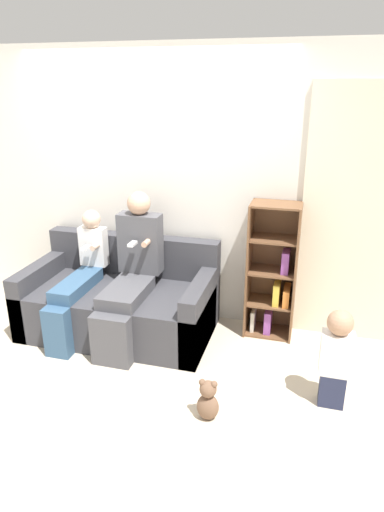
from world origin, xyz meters
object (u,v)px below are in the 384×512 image
(couch, at_px, (121,302))
(child_seated, at_px, (78,278))
(teddy_bear, at_px, (208,401))
(toddler_standing, at_px, (336,356))
(bookshelf, at_px, (273,276))
(adult_seated, at_px, (131,269))

(couch, xyz_separation_m, child_seated, (-0.34, -0.14, 0.27))
(child_seated, bearing_deg, teddy_bear, -31.12)
(toddler_standing, bearing_deg, child_seated, 168.39)
(bookshelf, relative_size, teddy_bear, 3.93)
(child_seated, xyz_separation_m, teddy_bear, (1.42, -0.86, -0.40))
(adult_seated, distance_m, bookshelf, 1.28)
(couch, relative_size, teddy_bear, 5.42)
(adult_seated, height_order, child_seated, adult_seated)
(couch, bearing_deg, toddler_standing, -17.39)
(child_seated, relative_size, bookshelf, 0.88)
(toddler_standing, height_order, bookshelf, bookshelf)
(teddy_bear, bearing_deg, toddler_standing, 25.36)
(child_seated, distance_m, teddy_bear, 1.71)
(couch, height_order, child_seated, child_seated)
(adult_seated, xyz_separation_m, bookshelf, (1.21, 0.41, -0.10))
(toddler_standing, relative_size, bookshelf, 0.61)
(couch, distance_m, child_seated, 0.45)
(child_seated, bearing_deg, toddler_standing, -11.61)
(teddy_bear, bearing_deg, couch, 137.43)
(couch, relative_size, child_seated, 1.56)
(bookshelf, bearing_deg, adult_seated, -161.13)
(couch, distance_m, toddler_standing, 2.01)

